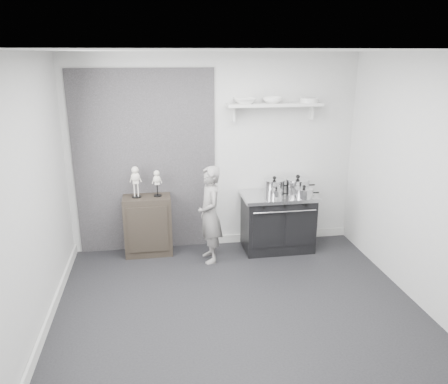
{
  "coord_description": "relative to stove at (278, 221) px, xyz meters",
  "views": [
    {
      "loc": [
        -0.82,
        -4.07,
        2.68
      ],
      "look_at": [
        -0.0,
        0.95,
        1.06
      ],
      "focal_mm": 35.0,
      "sensor_mm": 36.0,
      "label": 1
    }
  ],
  "objects": [
    {
      "name": "pot_back_right",
      "position": [
        0.29,
        0.09,
        0.5
      ],
      "size": [
        0.42,
        0.34,
        0.25
      ],
      "color": "#BDBDBF",
      "rests_on": "stove"
    },
    {
      "name": "pot_front_center",
      "position": [
        -0.08,
        -0.13,
        0.46
      ],
      "size": [
        0.26,
        0.17,
        0.14
      ],
      "color": "#BDBDBF",
      "rests_on": "stove"
    },
    {
      "name": "bowl_small",
      "position": [
        -0.08,
        0.19,
        1.67
      ],
      "size": [
        0.26,
        0.26,
        0.08
      ],
      "primitive_type": "imported",
      "color": "white",
      "rests_on": "wall_shelf"
    },
    {
      "name": "room_shell",
      "position": [
        -0.94,
        -1.33,
        1.23
      ],
      "size": [
        4.02,
        3.62,
        2.71
      ],
      "color": "beige",
      "rests_on": "ground"
    },
    {
      "name": "stove",
      "position": [
        0.0,
        0.0,
        0.0
      ],
      "size": [
        1.01,
        0.63,
        0.81
      ],
      "color": "black",
      "rests_on": "ground"
    },
    {
      "name": "pot_back_left",
      "position": [
        -0.04,
        0.12,
        0.49
      ],
      "size": [
        0.38,
        0.29,
        0.23
      ],
      "color": "#BDBDBF",
      "rests_on": "stove"
    },
    {
      "name": "skeleton_torso",
      "position": [
        -1.66,
        0.13,
        0.63
      ],
      "size": [
        0.12,
        0.07,
        0.41
      ],
      "primitive_type": null,
      "color": "silver",
      "rests_on": "side_cabinet"
    },
    {
      "name": "skeleton_full",
      "position": [
        -1.94,
        0.13,
        0.67
      ],
      "size": [
        0.14,
        0.09,
        0.49
      ],
      "primitive_type": null,
      "color": "silver",
      "rests_on": "side_cabinet"
    },
    {
      "name": "ground",
      "position": [
        -0.85,
        -1.48,
        -0.41
      ],
      "size": [
        4.0,
        4.0,
        0.0
      ],
      "primitive_type": "plane",
      "color": "black",
      "rests_on": "ground"
    },
    {
      "name": "bowl_large",
      "position": [
        -0.46,
        0.19,
        1.67
      ],
      "size": [
        0.3,
        0.3,
        0.07
      ],
      "primitive_type": "imported",
      "color": "white",
      "rests_on": "wall_shelf"
    },
    {
      "name": "plate_stack",
      "position": [
        0.43,
        0.19,
        1.66
      ],
      "size": [
        0.24,
        0.24,
        0.06
      ],
      "primitive_type": "cylinder",
      "color": "silver",
      "rests_on": "wall_shelf"
    },
    {
      "name": "pot_front_right",
      "position": [
        0.3,
        -0.18,
        0.47
      ],
      "size": [
        0.34,
        0.26,
        0.18
      ],
      "color": "#BDBDBF",
      "rests_on": "stove"
    },
    {
      "name": "wall_shelf",
      "position": [
        -0.05,
        0.2,
        1.6
      ],
      "size": [
        1.3,
        0.26,
        0.24
      ],
      "color": "silver",
      "rests_on": "room_shell"
    },
    {
      "name": "side_cabinet",
      "position": [
        -1.81,
        0.13,
        0.01
      ],
      "size": [
        0.64,
        0.37,
        0.83
      ],
      "primitive_type": "cube",
      "color": "black",
      "rests_on": "ground"
    },
    {
      "name": "child",
      "position": [
        -0.99,
        -0.22,
        0.24
      ],
      "size": [
        0.37,
        0.51,
        1.31
      ],
      "primitive_type": "imported",
      "rotation": [
        0.0,
        0.0,
        -1.45
      ],
      "color": "gray",
      "rests_on": "ground"
    }
  ]
}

